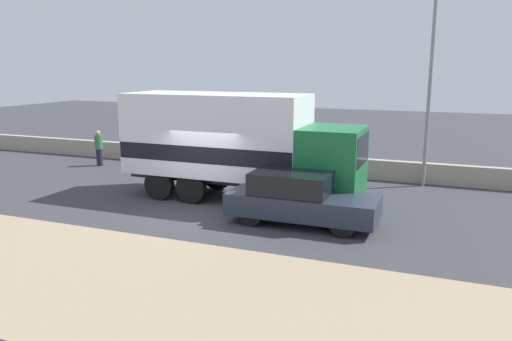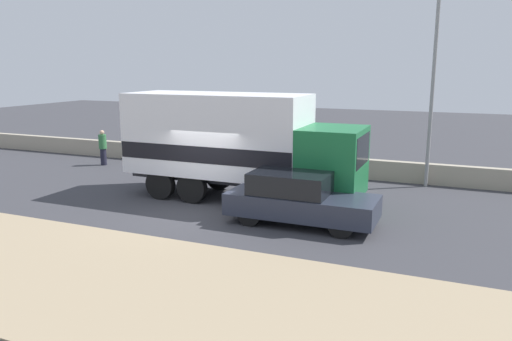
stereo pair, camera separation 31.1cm
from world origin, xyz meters
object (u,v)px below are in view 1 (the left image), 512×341
Objects in this scene: box_truck at (234,143)px; pedestrian at (99,147)px; street_lamp at (431,71)px; car_hatchback at (299,198)px.

pedestrian is (-8.30, 3.13, -1.14)m from box_truck.
street_lamp is at bearing 36.68° from box_truck.
box_truck is 1.88× the size of car_hatchback.
box_truck is 8.95m from pedestrian.
box_truck is 5.00× the size of pedestrian.
box_truck is at bearing 148.14° from car_hatchback.
box_truck is (-6.07, -4.52, -2.40)m from street_lamp.
street_lamp reaches higher than car_hatchback.
car_hatchback is 2.65× the size of pedestrian.
street_lamp is at bearing 5.55° from pedestrian.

